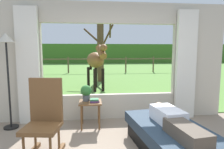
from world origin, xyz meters
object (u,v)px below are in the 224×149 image
potted_plant (86,92)px  pasture_tree (101,48)px  side_table (90,106)px  horse (96,61)px  book_stack (94,100)px  recliner_sofa (171,139)px  floor_lamp_left (7,52)px  rocking_chair (44,118)px  reclining_person (173,120)px

potted_plant → pasture_tree: (0.57, 5.74, 0.97)m
side_table → horse: bearing=86.9°
horse → pasture_tree: pasture_tree is taller
book_stack → pasture_tree: 5.98m
pasture_tree → side_table: bearing=-94.8°
recliner_sofa → horse: 5.01m
recliner_sofa → floor_lamp_left: (-2.75, 1.25, 1.28)m
potted_plant → pasture_tree: bearing=84.4°
recliner_sofa → potted_plant: size_ratio=5.63×
rocking_chair → horse: horse is taller
floor_lamp_left → horse: 4.00m
potted_plant → horse: 3.65m
rocking_chair → side_table: bearing=64.0°
reclining_person → rocking_chair: size_ratio=1.28×
recliner_sofa → floor_lamp_left: floor_lamp_left is taller
floor_lamp_left → recliner_sofa: bearing=-24.3°
rocking_chair → pasture_tree: 6.96m
side_table → pasture_tree: (0.49, 5.80, 1.24)m
rocking_chair → book_stack: rocking_chair is taller
potted_plant → pasture_tree: 5.85m
recliner_sofa → side_table: 1.66m
rocking_chair → book_stack: bearing=59.0°
rocking_chair → horse: (0.86, 4.65, 0.61)m
book_stack → pasture_tree: bearing=86.1°
recliner_sofa → pasture_tree: size_ratio=0.56×
reclining_person → rocking_chair: (-1.85, 0.22, 0.02)m
floor_lamp_left → reclining_person: bearing=-25.2°
reclining_person → side_table: bearing=127.5°
rocking_chair → horse: bearing=87.6°
floor_lamp_left → horse: floor_lamp_left is taller
reclining_person → pasture_tree: 7.12m
rocking_chair → potted_plant: 1.20m
recliner_sofa → reclining_person: bearing=-97.5°
horse → pasture_tree: bearing=-114.9°
rocking_chair → side_table: rocking_chair is taller
floor_lamp_left → pasture_tree: (2.05, 5.69, 0.17)m
rocking_chair → pasture_tree: bearing=88.4°
potted_plant → floor_lamp_left: (-1.48, 0.04, 0.79)m
reclining_person → rocking_chair: bearing=165.9°
side_table → floor_lamp_left: bearing=176.2°
floor_lamp_left → pasture_tree: size_ratio=0.58×
potted_plant → book_stack: size_ratio=1.73×
reclining_person → recliner_sofa: bearing=82.5°
pasture_tree → floor_lamp_left: bearing=-109.8°
recliner_sofa → book_stack: book_stack is taller
reclining_person → book_stack: 1.58m
book_stack → horse: size_ratio=0.10×
rocking_chair → floor_lamp_left: size_ratio=0.60×
horse → pasture_tree: (0.29, 2.12, 0.52)m
rocking_chair → pasture_tree: (1.14, 6.77, 1.13)m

